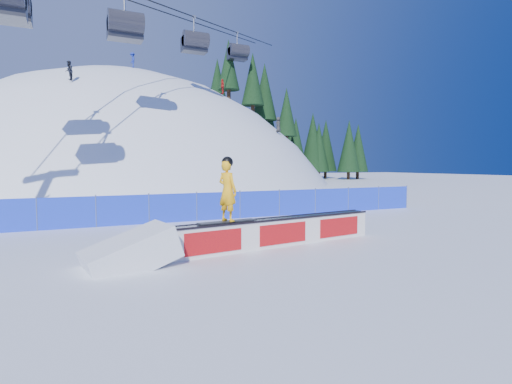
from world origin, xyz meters
name	(u,v)px	position (x,y,z in m)	size (l,w,h in m)	color
ground	(264,236)	(0.00, 0.00, 0.00)	(160.00, 160.00, 0.00)	white
snow_hill	(124,319)	(0.00, 42.00, -18.00)	(64.00, 64.00, 64.00)	white
treeline	(294,126)	(25.68, 41.73, 8.31)	(24.03, 13.42, 18.72)	black
safety_fence	(219,206)	(0.00, 4.50, 0.60)	(22.05, 0.05, 1.30)	blue
chairlift	(184,16)	(4.74, 27.49, 16.89)	(40.80, 41.70, 22.00)	#979CA4
rail_box	(279,232)	(-0.30, -1.57, 0.41)	(7.00, 1.50, 0.84)	white
snow_ramp	(131,266)	(-4.63, -2.20, 0.00)	(2.05, 1.37, 0.77)	white
snowboarder	(227,190)	(-2.01, -1.82, 1.72)	(1.74, 0.72, 1.79)	black
distant_skiers	(171,82)	(4.04, 30.60, 11.05)	(21.52, 9.65, 9.05)	black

